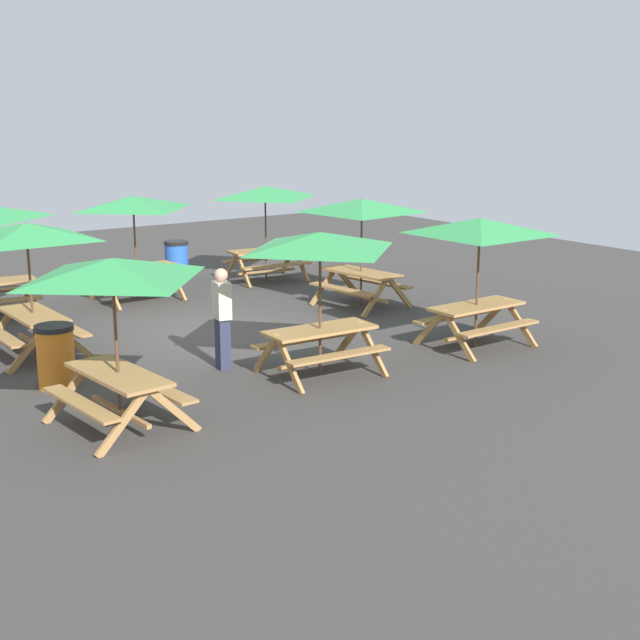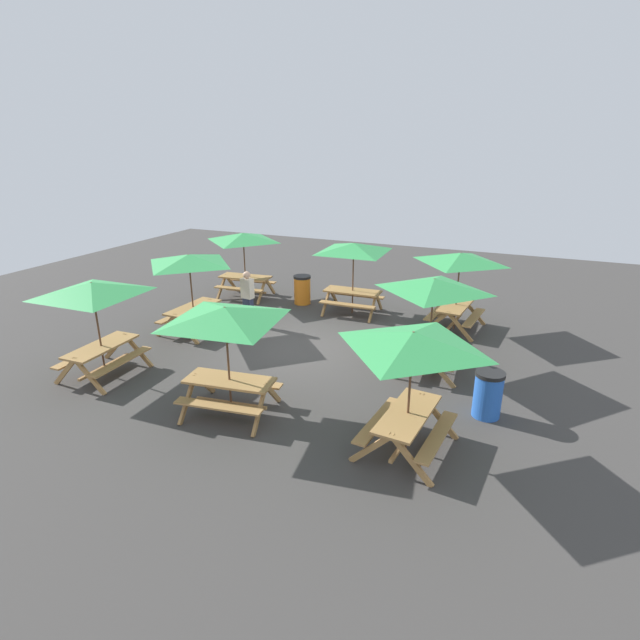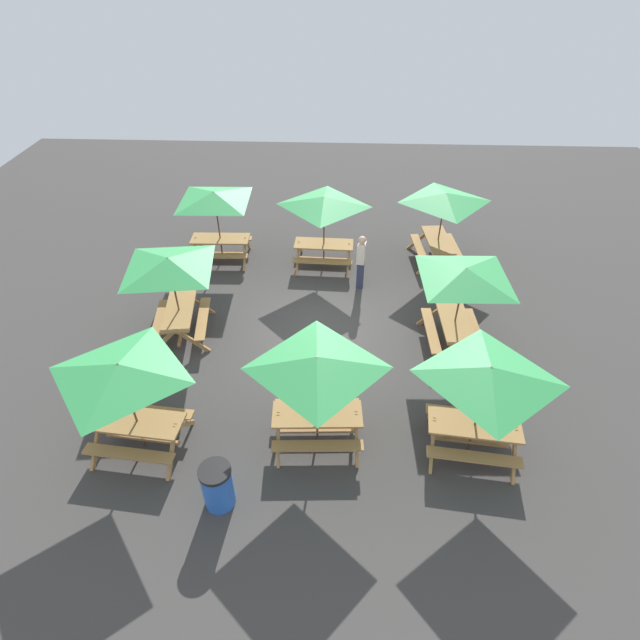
# 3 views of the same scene
# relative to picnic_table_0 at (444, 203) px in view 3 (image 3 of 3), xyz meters

# --- Properties ---
(ground_plane) EXTENTS (29.57, 29.57, 0.00)m
(ground_plane) POSITION_rel_picnic_table_0_xyz_m (-3.82, 3.48, -1.99)
(ground_plane) COLOR #3D3A38
(ground_plane) RESTS_ON ground
(picnic_table_0) EXTENTS (2.17, 2.17, 2.34)m
(picnic_table_0) POSITION_rel_picnic_table_0_xyz_m (0.00, 0.00, 0.00)
(picnic_table_0) COLOR #A87A44
(picnic_table_0) RESTS_ON ground
(picnic_table_1) EXTENTS (2.11, 2.11, 2.34)m
(picnic_table_1) POSITION_rel_picnic_table_0_xyz_m (-7.24, 3.43, 0.00)
(picnic_table_1) COLOR #A87A44
(picnic_table_1) RESTS_ON ground
(picnic_table_2) EXTENTS (2.08, 2.08, 2.34)m
(picnic_table_2) POSITION_rel_picnic_table_0_xyz_m (-0.41, 3.56, 0.00)
(picnic_table_2) COLOR #A87A44
(picnic_table_2) RESTS_ON ground
(picnic_table_3) EXTENTS (2.21, 2.21, 2.34)m
(picnic_table_3) POSITION_rel_picnic_table_0_xyz_m (-7.38, 0.34, 0.00)
(picnic_table_3) COLOR #A87A44
(picnic_table_3) RESTS_ON ground
(picnic_table_4) EXTENTS (2.83, 2.83, 2.34)m
(picnic_table_4) POSITION_rel_picnic_table_0_xyz_m (-4.10, 0.17, 0.00)
(picnic_table_4) COLOR #A87A44
(picnic_table_4) RESTS_ON ground
(picnic_table_5) EXTENTS (2.83, 2.83, 2.34)m
(picnic_table_5) POSITION_rel_picnic_table_0_xyz_m (-0.22, 6.81, 0.00)
(picnic_table_5) COLOR #A87A44
(picnic_table_5) RESTS_ON ground
(picnic_table_6) EXTENTS (2.19, 2.19, 2.34)m
(picnic_table_6) POSITION_rel_picnic_table_0_xyz_m (-7.58, 6.98, 0.00)
(picnic_table_6) COLOR #A87A44
(picnic_table_6) RESTS_ON ground
(picnic_table_7) EXTENTS (2.80, 2.80, 2.34)m
(picnic_table_7) POSITION_rel_picnic_table_0_xyz_m (-3.96, 7.11, 0.00)
(picnic_table_7) COLOR #A87A44
(picnic_table_7) RESTS_ON ground
(trash_bin_orange) EXTENTS (0.59, 0.59, 0.98)m
(trash_bin_orange) POSITION_rel_picnic_table_0_xyz_m (-2.18, -0.11, -1.49)
(trash_bin_orange) COLOR orange
(trash_bin_orange) RESTS_ON ground
(trash_bin_blue) EXTENTS (0.59, 0.59, 0.98)m
(trash_bin_blue) POSITION_rel_picnic_table_0_xyz_m (-8.79, 5.16, -1.49)
(trash_bin_blue) COLOR blue
(trash_bin_blue) RESTS_ON ground
(person_standing) EXTENTS (0.39, 0.28, 1.67)m
(person_standing) POSITION_rel_picnic_table_0_xyz_m (-1.58, 2.45, -1.10)
(person_standing) COLOR #2D334C
(person_standing) RESTS_ON ground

